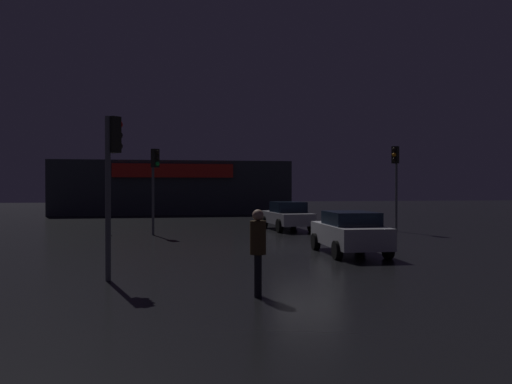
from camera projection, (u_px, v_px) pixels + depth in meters
The scene contains 9 objects.
ground_plane at pixel (308, 249), 19.66m from camera, with size 120.00×120.00×0.00m, color black.
store_building at pixel (173, 188), 45.50m from camera, with size 19.42×7.02×4.41m.
traffic_signal_main at pixel (112, 162), 13.02m from camera, with size 0.43×0.41×4.03m.
traffic_signal_cross_left at pixel (155, 171), 24.98m from camera, with size 0.41×0.43×4.08m.
traffic_signal_cross_right at pixel (396, 168), 26.95m from camera, with size 0.42×0.42×4.35m.
car_near at pixel (287, 216), 27.92m from camera, with size 2.15×4.46×1.50m.
car_far at pixel (350, 232), 18.04m from camera, with size 2.00×4.07×1.45m.
pedestrian at pixel (258, 245), 11.07m from camera, with size 0.43×0.43×1.83m.
bollard_kerb_b at pixel (108, 222), 25.47m from camera, with size 0.10×0.10×1.18m, color #595B60.
Camera 1 is at (-5.39, -18.98, 2.31)m, focal length 37.14 mm.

